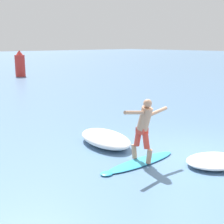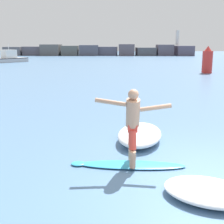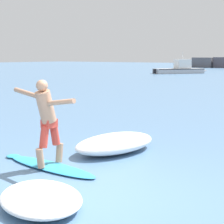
% 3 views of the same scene
% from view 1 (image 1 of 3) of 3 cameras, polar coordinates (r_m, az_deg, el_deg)
% --- Properties ---
extents(ground_plane, '(200.00, 200.00, 0.00)m').
position_cam_1_polar(ground_plane, '(8.85, 14.59, -7.80)').
color(ground_plane, '#51769C').
extents(surfboard, '(2.46, 0.59, 0.20)m').
position_cam_1_polar(surfboard, '(8.12, 5.18, -9.10)').
color(surfboard, '#32A5CD').
rests_on(surfboard, ground).
extents(surfer, '(1.54, 0.68, 1.63)m').
position_cam_1_polar(surfer, '(7.80, 5.89, -2.44)').
color(surfer, tan).
rests_on(surfer, surfboard).
extents(channel_marker_buoy, '(0.89, 0.89, 2.35)m').
position_cam_1_polar(channel_marker_buoy, '(29.69, -16.47, 8.34)').
color(channel_marker_buoy, red).
rests_on(channel_marker_buoy, ground).
extents(wave_foam_at_tail, '(1.84, 1.66, 0.24)m').
position_cam_1_polar(wave_foam_at_tail, '(8.33, 18.33, -8.49)').
color(wave_foam_at_tail, white).
rests_on(wave_foam_at_tail, ground).
extents(wave_foam_at_nose, '(1.45, 2.25, 0.39)m').
position_cam_1_polar(wave_foam_at_nose, '(9.42, -1.25, -4.87)').
color(wave_foam_at_nose, white).
rests_on(wave_foam_at_nose, ground).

